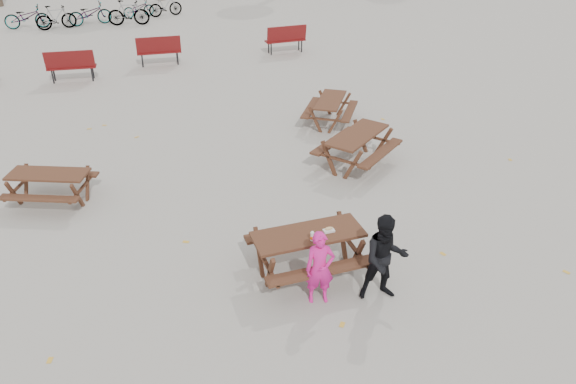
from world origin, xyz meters
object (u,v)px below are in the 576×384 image
object	(u,v)px
adult	(385,258)
picnic_table_east	(357,149)
child	(320,268)
picnic_table_north	(51,188)
food_tray	(329,231)
soda_bottle	(312,237)
picnic_table_far	(330,111)
main_picnic_table	(308,243)

from	to	relation	value
adult	picnic_table_east	distance (m)	4.64
child	picnic_table_north	distance (m)	6.05
food_tray	soda_bottle	xyz separation A→B (m)	(-0.35, -0.15, 0.05)
picnic_table_east	picnic_table_far	xyz separation A→B (m)	(0.38, 2.47, -0.05)
food_tray	picnic_table_east	bearing A→B (deg)	58.02
picnic_table_north	food_tray	bearing A→B (deg)	-18.63
main_picnic_table	soda_bottle	xyz separation A→B (m)	(-0.02, -0.22, 0.26)
picnic_table_far	picnic_table_north	bearing A→B (deg)	139.75
main_picnic_table	child	distance (m)	0.73
soda_bottle	picnic_table_far	bearing A→B (deg)	64.64
soda_bottle	child	distance (m)	0.57
food_tray	adult	size ratio (longest dim) A/B	0.12
main_picnic_table	adult	world-z (taller)	adult
adult	picnic_table_east	world-z (taller)	adult
main_picnic_table	child	bearing A→B (deg)	-96.93
main_picnic_table	picnic_table_far	bearing A→B (deg)	63.96
adult	main_picnic_table	bearing A→B (deg)	144.95
picnic_table_north	soda_bottle	bearing A→B (deg)	-22.04
picnic_table_east	picnic_table_far	bearing A→B (deg)	44.61
picnic_table_east	child	bearing A→B (deg)	-158.69
child	adult	distance (m)	1.01
picnic_table_east	picnic_table_north	world-z (taller)	picnic_table_east
main_picnic_table	food_tray	bearing A→B (deg)	-11.65
soda_bottle	child	xyz separation A→B (m)	(-0.07, -0.51, -0.23)
main_picnic_table	child	size ratio (longest dim) A/B	1.46
main_picnic_table	picnic_table_east	xyz separation A→B (m)	(2.48, 3.37, -0.20)
main_picnic_table	food_tray	distance (m)	0.39
soda_bottle	child	bearing A→B (deg)	-97.96
food_tray	adult	world-z (taller)	adult
main_picnic_table	food_tray	world-z (taller)	food_tray
child	main_picnic_table	bearing A→B (deg)	95.87
child	food_tray	bearing A→B (deg)	70.52
picnic_table_far	picnic_table_east	bearing A→B (deg)	-155.21
soda_bottle	picnic_table_east	size ratio (longest dim) A/B	0.10
child	picnic_table_east	distance (m)	4.84
child	picnic_table_east	xyz separation A→B (m)	(2.57, 4.10, -0.23)
child	picnic_table_north	size ratio (longest dim) A/B	0.80
soda_bottle	adult	size ratio (longest dim) A/B	0.12
food_tray	adult	xyz separation A→B (m)	(0.55, -0.90, -0.06)
adult	picnic_table_far	size ratio (longest dim) A/B	0.94
child	soda_bottle	bearing A→B (deg)	94.83
picnic_table_north	picnic_table_east	bearing A→B (deg)	19.02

